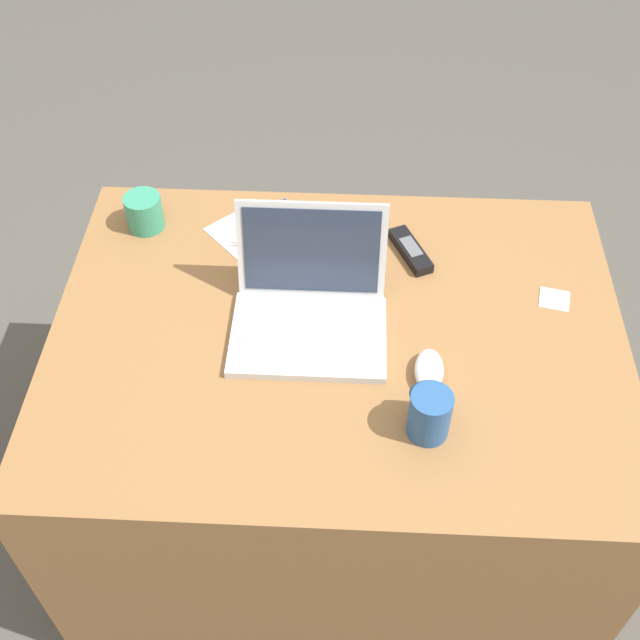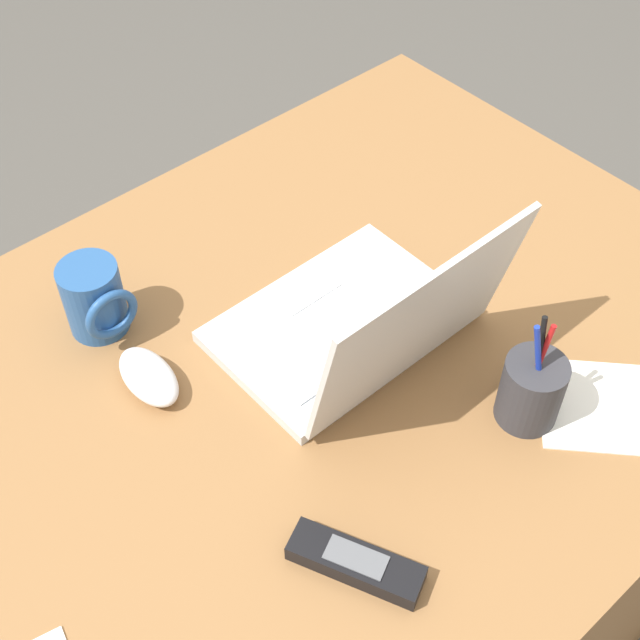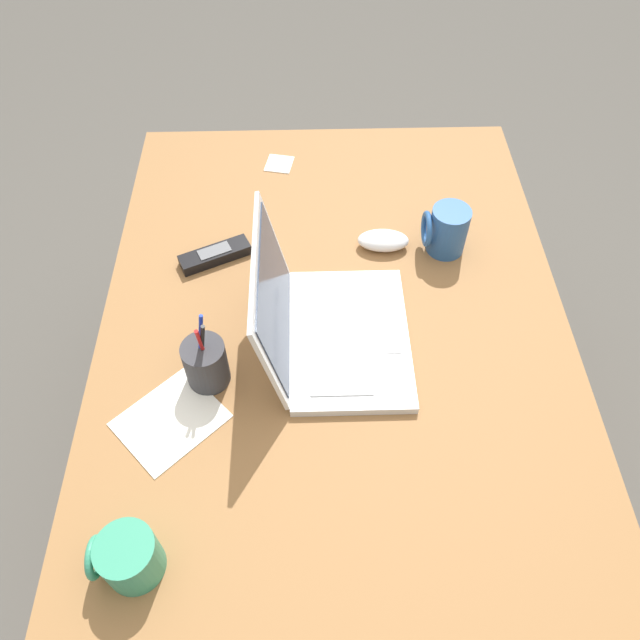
% 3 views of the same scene
% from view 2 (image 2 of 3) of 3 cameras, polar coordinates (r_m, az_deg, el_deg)
% --- Properties ---
extents(ground_plane, '(6.00, 6.00, 0.00)m').
position_cam_2_polar(ground_plane, '(1.77, -0.11, -17.24)').
color(ground_plane, '#4C4944').
extents(desk, '(1.24, 0.93, 0.70)m').
position_cam_2_polar(desk, '(1.45, -0.14, -11.48)').
color(desk, olive).
rests_on(desk, ground).
extents(laptop, '(0.33, 0.28, 0.24)m').
position_cam_2_polar(laptop, '(1.15, 2.85, -0.21)').
color(laptop, silver).
rests_on(laptop, desk).
extents(computer_mouse, '(0.07, 0.11, 0.04)m').
position_cam_2_polar(computer_mouse, '(1.15, -11.10, -3.64)').
color(computer_mouse, white).
rests_on(computer_mouse, desk).
extents(coffee_mug_white, '(0.08, 0.09, 0.11)m').
position_cam_2_polar(coffee_mug_white, '(1.20, -14.43, 1.31)').
color(coffee_mug_white, '#26518C').
rests_on(coffee_mug_white, desk).
extents(cordless_phone, '(0.10, 0.16, 0.03)m').
position_cam_2_polar(cordless_phone, '(1.00, 2.33, -15.52)').
color(cordless_phone, black).
rests_on(cordless_phone, desk).
extents(pen_holder, '(0.08, 0.08, 0.17)m').
position_cam_2_polar(pen_holder, '(1.10, 13.60, -4.45)').
color(pen_holder, '#333338').
rests_on(pen_holder, desk).
extents(paper_note_near_laptop, '(0.22, 0.22, 0.00)m').
position_cam_2_polar(paper_note_near_laptop, '(1.18, 18.14, -5.36)').
color(paper_note_near_laptop, white).
rests_on(paper_note_near_laptop, desk).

